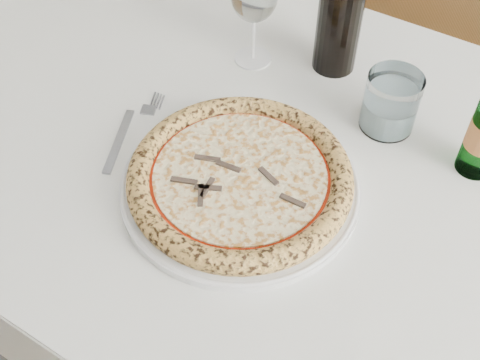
{
  "coord_description": "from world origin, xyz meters",
  "views": [
    {
      "loc": [
        0.28,
        -0.37,
        1.46
      ],
      "look_at": [
        -0.01,
        0.15,
        0.78
      ],
      "focal_mm": 45.0,
      "sensor_mm": 36.0,
      "label": 1
    }
  ],
  "objects_px": {
    "chair_far": "(402,25)",
    "wine_bottle": "(342,1)",
    "dining_table": "(268,181)",
    "pizza": "(240,177)",
    "tumbler": "(390,105)",
    "plate": "(240,185)"
  },
  "relations": [
    {
      "from": "dining_table",
      "to": "chair_far",
      "type": "relative_size",
      "value": 1.68
    },
    {
      "from": "plate",
      "to": "wine_bottle",
      "type": "relative_size",
      "value": 1.14
    },
    {
      "from": "dining_table",
      "to": "plate",
      "type": "xyz_separation_m",
      "value": [
        -0.0,
        -0.1,
        0.09
      ]
    },
    {
      "from": "chair_far",
      "to": "wine_bottle",
      "type": "bearing_deg",
      "value": -90.65
    },
    {
      "from": "chair_far",
      "to": "pizza",
      "type": "distance_m",
      "value": 0.89
    },
    {
      "from": "pizza",
      "to": "wine_bottle",
      "type": "bearing_deg",
      "value": 88.94
    },
    {
      "from": "pizza",
      "to": "tumbler",
      "type": "distance_m",
      "value": 0.28
    },
    {
      "from": "pizza",
      "to": "chair_far",
      "type": "bearing_deg",
      "value": 89.18
    },
    {
      "from": "tumbler",
      "to": "chair_far",
      "type": "bearing_deg",
      "value": 102.31
    },
    {
      "from": "dining_table",
      "to": "pizza",
      "type": "bearing_deg",
      "value": -90.0
    },
    {
      "from": "wine_bottle",
      "to": "plate",
      "type": "bearing_deg",
      "value": -91.06
    },
    {
      "from": "plate",
      "to": "tumbler",
      "type": "height_order",
      "value": "tumbler"
    },
    {
      "from": "wine_bottle",
      "to": "dining_table",
      "type": "bearing_deg",
      "value": -91.49
    },
    {
      "from": "chair_far",
      "to": "wine_bottle",
      "type": "height_order",
      "value": "wine_bottle"
    },
    {
      "from": "tumbler",
      "to": "wine_bottle",
      "type": "relative_size",
      "value": 0.32
    },
    {
      "from": "pizza",
      "to": "tumbler",
      "type": "bearing_deg",
      "value": 58.74
    },
    {
      "from": "wine_bottle",
      "to": "tumbler",
      "type": "bearing_deg",
      "value": -36.45
    },
    {
      "from": "wine_bottle",
      "to": "pizza",
      "type": "bearing_deg",
      "value": -91.06
    },
    {
      "from": "chair_far",
      "to": "plate",
      "type": "relative_size",
      "value": 2.55
    },
    {
      "from": "chair_far",
      "to": "wine_bottle",
      "type": "xyz_separation_m",
      "value": [
        -0.01,
        -0.51,
        0.36
      ]
    },
    {
      "from": "dining_table",
      "to": "chair_far",
      "type": "height_order",
      "value": "chair_far"
    },
    {
      "from": "plate",
      "to": "tumbler",
      "type": "relative_size",
      "value": 3.63
    }
  ]
}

